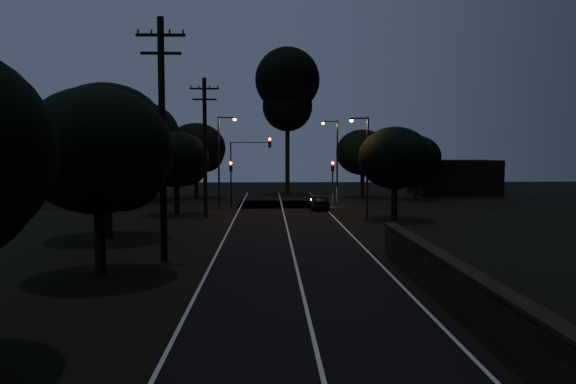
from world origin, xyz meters
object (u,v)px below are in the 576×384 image
utility_pole_far (205,145)px  streetlight_b (335,155)px  utility_pole_mid (162,135)px  signal_left (231,175)px  signal_mast (250,159)px  tall_pine (287,88)px  car (320,202)px  streetlight_c (365,160)px  streetlight_a (221,156)px  signal_right (333,175)px

utility_pole_far → streetlight_b: size_ratio=1.31×
utility_pole_mid → utility_pole_far: bearing=90.0°
signal_left → signal_mast: (1.69, 0.00, 1.50)m
tall_pine → signal_mast: (-3.91, -15.01, -7.94)m
signal_mast → car: 7.60m
signal_left → streetlight_c: size_ratio=0.55×
utility_pole_far → signal_mast: bearing=68.9°
utility_pole_mid → signal_mast: bearing=83.0°
utility_pole_mid → signal_left: size_ratio=2.68×
streetlight_b → car: streetlight_b is taller
signal_mast → streetlight_a: bearing=-140.2°
utility_pole_mid → car: size_ratio=2.75×
streetlight_a → signal_right: bearing=11.3°
signal_left → signal_mast: bearing=0.1°
car → signal_mast: bearing=-21.8°
tall_pine → streetlight_a: 19.68m
streetlight_c → car: size_ratio=1.87×
utility_pole_far → signal_mast: 8.64m
utility_pole_far → streetlight_b: bearing=46.7°
tall_pine → streetlight_b: size_ratio=2.13×
signal_mast → signal_left: bearing=-179.9°
utility_pole_far → streetlight_a: utility_pole_far is taller
signal_left → signal_mast: size_ratio=0.66×
streetlight_b → streetlight_c: streetlight_b is taller
tall_pine → signal_left: 18.60m
signal_left → streetlight_b: bearing=22.0°
streetlight_c → signal_right: bearing=97.0°
tall_pine → car: tall_pine is taller
streetlight_b → car: 8.02m
signal_right → utility_pole_mid: bearing=-113.0°
utility_pole_mid → streetlight_b: bearing=68.7°
tall_pine → car: 21.24m
signal_left → streetlight_a: 2.77m
utility_pole_mid → streetlight_c: (11.83, 15.00, -1.39)m
tall_pine → utility_pole_far: bearing=-106.9°
signal_mast → car: signal_mast is taller
utility_pole_mid → streetlight_c: size_ratio=1.47×
utility_pole_mid → car: (9.20, 22.35, -5.06)m
streetlight_a → car: 9.40m
signal_right → streetlight_c: size_ratio=0.55×
signal_right → signal_left: bearing=180.0°
signal_mast → streetlight_a: streetlight_a is taller
signal_right → streetlight_a: (-9.91, -1.99, 1.80)m
streetlight_a → car: (8.51, -0.65, -3.95)m
utility_pole_mid → streetlight_a: (0.69, 23.00, -1.10)m
tall_pine → streetlight_c: tall_pine is taller
utility_pole_mid → signal_right: size_ratio=2.68×
car → signal_right: bearing=-116.4°
streetlight_c → tall_pine: bearing=100.9°
signal_right → signal_mast: signal_mast is taller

